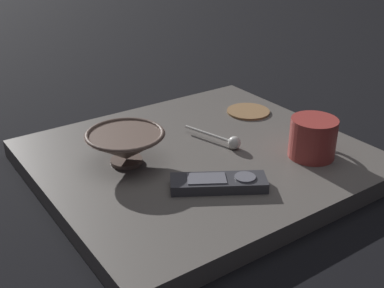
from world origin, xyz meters
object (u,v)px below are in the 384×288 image
object	(u,v)px
teaspoon	(229,141)
drink_coaster	(248,111)
coffee_mug	(313,138)
tv_remote_near	(219,183)
cereal_bowl	(126,146)

from	to	relation	value
teaspoon	drink_coaster	distance (m)	0.20
coffee_mug	drink_coaster	distance (m)	0.25
teaspoon	tv_remote_near	bearing A→B (deg)	-135.01
coffee_mug	tv_remote_near	size ratio (longest dim) A/B	0.64
teaspoon	tv_remote_near	world-z (taller)	teaspoon
drink_coaster	teaspoon	bearing A→B (deg)	-142.22
coffee_mug	tv_remote_near	bearing A→B (deg)	178.22
tv_remote_near	drink_coaster	bearing A→B (deg)	41.07
coffee_mug	tv_remote_near	world-z (taller)	coffee_mug
coffee_mug	teaspoon	bearing A→B (deg)	131.48
cereal_bowl	teaspoon	xyz separation A→B (m)	(0.21, -0.06, -0.02)
cereal_bowl	coffee_mug	xyz separation A→B (m)	(0.32, -0.18, 0.00)
cereal_bowl	teaspoon	world-z (taller)	cereal_bowl
teaspoon	cereal_bowl	bearing A→B (deg)	163.96
drink_coaster	tv_remote_near	bearing A→B (deg)	-138.93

